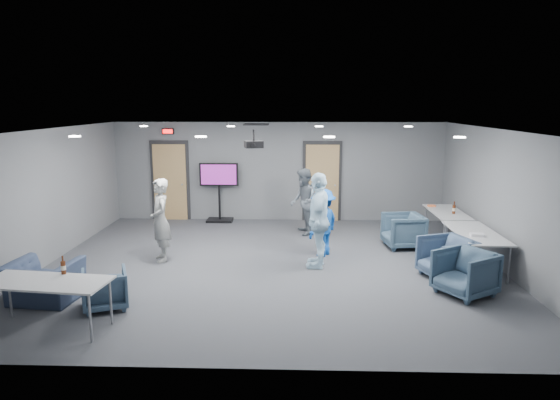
{
  "coord_description": "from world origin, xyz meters",
  "views": [
    {
      "loc": [
        0.5,
        -9.58,
        3.2
      ],
      "look_at": [
        0.15,
        0.69,
        1.2
      ],
      "focal_mm": 32.0,
      "sensor_mm": 36.0,
      "label": 1
    }
  ],
  "objects_px": {
    "person_a": "(160,220)",
    "chair_right_c": "(465,273)",
    "person_b": "(303,202)",
    "bottle_right": "(454,209)",
    "chair_right_b": "(447,258)",
    "chair_front_b": "(43,282)",
    "bottle_front": "(63,267)",
    "person_d": "(323,223)",
    "chair_right_a": "(403,231)",
    "chair_front_a": "(105,289)",
    "projector": "(254,144)",
    "table_right_b": "(476,234)",
    "person_c": "(319,220)",
    "table_front_left": "(46,284)",
    "tv_stand": "(219,189)",
    "table_right_a": "(447,213)"
  },
  "relations": [
    {
      "from": "person_b",
      "to": "person_d",
      "type": "relative_size",
      "value": 1.14
    },
    {
      "from": "person_a",
      "to": "chair_right_c",
      "type": "xyz_separation_m",
      "value": [
        5.63,
        -1.71,
        -0.47
      ]
    },
    {
      "from": "chair_right_b",
      "to": "chair_right_c",
      "type": "bearing_deg",
      "value": -16.23
    },
    {
      "from": "chair_right_a",
      "to": "projector",
      "type": "relative_size",
      "value": 2.04
    },
    {
      "from": "person_d",
      "to": "person_a",
      "type": "bearing_deg",
      "value": -48.55
    },
    {
      "from": "person_a",
      "to": "bottle_right",
      "type": "xyz_separation_m",
      "value": [
        6.35,
        1.37,
        -0.02
      ]
    },
    {
      "from": "person_a",
      "to": "bottle_right",
      "type": "bearing_deg",
      "value": 75.85
    },
    {
      "from": "person_b",
      "to": "bottle_right",
      "type": "relative_size",
      "value": 5.72
    },
    {
      "from": "chair_right_b",
      "to": "table_front_left",
      "type": "bearing_deg",
      "value": -89.95
    },
    {
      "from": "person_d",
      "to": "bottle_front",
      "type": "distance_m",
      "value": 5.25
    },
    {
      "from": "chair_right_b",
      "to": "chair_right_c",
      "type": "height_order",
      "value": "same"
    },
    {
      "from": "person_d",
      "to": "table_right_b",
      "type": "relative_size",
      "value": 0.76
    },
    {
      "from": "person_a",
      "to": "projector",
      "type": "relative_size",
      "value": 4.14
    },
    {
      "from": "chair_front_b",
      "to": "person_a",
      "type": "bearing_deg",
      "value": -114.49
    },
    {
      "from": "person_a",
      "to": "tv_stand",
      "type": "xyz_separation_m",
      "value": [
        0.67,
        3.51,
        0.06
      ]
    },
    {
      "from": "table_right_b",
      "to": "person_d",
      "type": "bearing_deg",
      "value": 75.47
    },
    {
      "from": "chair_right_a",
      "to": "projector",
      "type": "xyz_separation_m",
      "value": [
        -3.25,
        -1.08,
        2.02
      ]
    },
    {
      "from": "person_b",
      "to": "person_c",
      "type": "relative_size",
      "value": 0.87
    },
    {
      "from": "person_c",
      "to": "chair_right_a",
      "type": "height_order",
      "value": "person_c"
    },
    {
      "from": "chair_right_b",
      "to": "chair_front_b",
      "type": "distance_m",
      "value": 7.04
    },
    {
      "from": "chair_front_a",
      "to": "tv_stand",
      "type": "xyz_separation_m",
      "value": [
        0.91,
        5.96,
        0.6
      ]
    },
    {
      "from": "bottle_right",
      "to": "projector",
      "type": "xyz_separation_m",
      "value": [
        -4.43,
        -1.32,
        1.57
      ]
    },
    {
      "from": "person_c",
      "to": "tv_stand",
      "type": "bearing_deg",
      "value": -138.61
    },
    {
      "from": "chair_front_a",
      "to": "bottle_front",
      "type": "distance_m",
      "value": 0.81
    },
    {
      "from": "chair_right_c",
      "to": "table_right_b",
      "type": "bearing_deg",
      "value": 122.85
    },
    {
      "from": "chair_right_a",
      "to": "bottle_right",
      "type": "xyz_separation_m",
      "value": [
        1.18,
        0.24,
        0.45
      ]
    },
    {
      "from": "bottle_right",
      "to": "person_b",
      "type": "bearing_deg",
      "value": 166.31
    },
    {
      "from": "chair_right_c",
      "to": "bottle_front",
      "type": "xyz_separation_m",
      "value": [
        -6.27,
        -1.23,
        0.45
      ]
    },
    {
      "from": "chair_right_a",
      "to": "tv_stand",
      "type": "distance_m",
      "value": 5.13
    },
    {
      "from": "table_front_left",
      "to": "tv_stand",
      "type": "distance_m",
      "value": 6.9
    },
    {
      "from": "person_c",
      "to": "bottle_right",
      "type": "relative_size",
      "value": 6.6
    },
    {
      "from": "person_d",
      "to": "chair_right_a",
      "type": "distance_m",
      "value": 1.98
    },
    {
      "from": "person_a",
      "to": "chair_right_b",
      "type": "xyz_separation_m",
      "value": [
        5.56,
        -0.87,
        -0.47
      ]
    },
    {
      "from": "chair_right_b",
      "to": "table_right_b",
      "type": "distance_m",
      "value": 0.97
    },
    {
      "from": "chair_front_a",
      "to": "chair_front_b",
      "type": "relative_size",
      "value": 0.66
    },
    {
      "from": "person_a",
      "to": "chair_right_c",
      "type": "height_order",
      "value": "person_a"
    },
    {
      "from": "chair_right_c",
      "to": "table_right_b",
      "type": "relative_size",
      "value": 0.45
    },
    {
      "from": "chair_front_a",
      "to": "projector",
      "type": "relative_size",
      "value": 1.67
    },
    {
      "from": "person_a",
      "to": "chair_right_a",
      "type": "xyz_separation_m",
      "value": [
        5.18,
        1.13,
        -0.47
      ]
    },
    {
      "from": "bottle_right",
      "to": "projector",
      "type": "bearing_deg",
      "value": -163.36
    },
    {
      "from": "person_d",
      "to": "table_right_a",
      "type": "height_order",
      "value": "person_d"
    },
    {
      "from": "chair_right_a",
      "to": "table_right_a",
      "type": "xyz_separation_m",
      "value": [
        1.1,
        0.49,
        0.3
      ]
    },
    {
      "from": "chair_right_c",
      "to": "bottle_front",
      "type": "bearing_deg",
      "value": -111.49
    },
    {
      "from": "table_right_a",
      "to": "chair_front_a",
      "type": "bearing_deg",
      "value": 121.94
    },
    {
      "from": "chair_right_a",
      "to": "chair_right_c",
      "type": "distance_m",
      "value": 2.87
    },
    {
      "from": "chair_front_a",
      "to": "bottle_front",
      "type": "xyz_separation_m",
      "value": [
        -0.39,
        -0.49,
        0.52
      ]
    },
    {
      "from": "person_c",
      "to": "table_right_a",
      "type": "distance_m",
      "value": 3.61
    },
    {
      "from": "person_b",
      "to": "bottle_right",
      "type": "height_order",
      "value": "person_b"
    },
    {
      "from": "person_a",
      "to": "table_right_a",
      "type": "distance_m",
      "value": 6.48
    },
    {
      "from": "table_right_a",
      "to": "table_right_b",
      "type": "distance_m",
      "value": 1.9
    }
  ]
}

